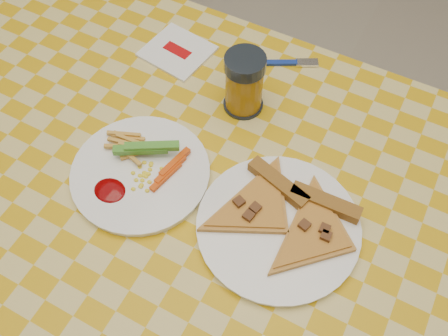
{
  "coord_description": "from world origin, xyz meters",
  "views": [
    {
      "loc": [
        0.24,
        -0.33,
        1.48
      ],
      "look_at": [
        0.03,
        0.07,
        0.78
      ],
      "focal_mm": 40.0,
      "sensor_mm": 36.0,
      "label": 1
    }
  ],
  "objects_px": {
    "plate_right": "(278,227)",
    "drink_glass": "(244,83)",
    "table": "(190,220)",
    "plate_left": "(141,174)"
  },
  "relations": [
    {
      "from": "plate_right",
      "to": "drink_glass",
      "type": "xyz_separation_m",
      "value": [
        -0.17,
        0.21,
        0.05
      ]
    },
    {
      "from": "table",
      "to": "plate_right",
      "type": "relative_size",
      "value": 4.97
    },
    {
      "from": "plate_left",
      "to": "plate_right",
      "type": "relative_size",
      "value": 0.9
    },
    {
      "from": "table",
      "to": "drink_glass",
      "type": "xyz_separation_m",
      "value": [
        -0.01,
        0.23,
        0.13
      ]
    },
    {
      "from": "table",
      "to": "plate_left",
      "type": "xyz_separation_m",
      "value": [
        -0.1,
        0.0,
        0.08
      ]
    },
    {
      "from": "plate_left",
      "to": "drink_glass",
      "type": "height_order",
      "value": "drink_glass"
    },
    {
      "from": "drink_glass",
      "to": "plate_left",
      "type": "bearing_deg",
      "value": -110.8
    },
    {
      "from": "plate_left",
      "to": "plate_right",
      "type": "distance_m",
      "value": 0.25
    },
    {
      "from": "table",
      "to": "plate_left",
      "type": "bearing_deg",
      "value": 177.69
    },
    {
      "from": "plate_left",
      "to": "drink_glass",
      "type": "relative_size",
      "value": 1.92
    }
  ]
}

